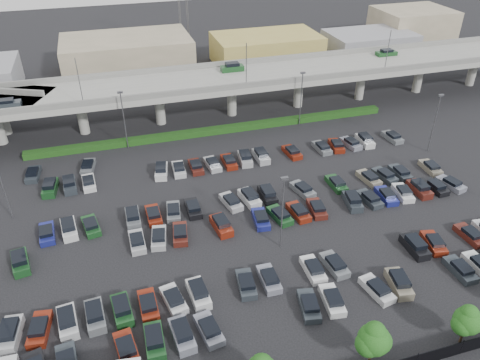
% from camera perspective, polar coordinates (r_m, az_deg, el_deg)
% --- Properties ---
extents(ground, '(280.00, 280.00, 0.00)m').
position_cam_1_polar(ground, '(65.69, 2.44, -3.71)').
color(ground, black).
extents(overpass, '(150.00, 13.00, 15.80)m').
position_cam_1_polar(overpass, '(89.65, -4.31, 11.63)').
color(overpass, gray).
rests_on(overpass, ground).
extents(hedge, '(66.00, 1.60, 1.10)m').
position_cam_1_polar(hedge, '(85.99, -2.94, 6.06)').
color(hedge, '#163710').
rests_on(hedge, ground).
extents(tree_row, '(65.07, 3.66, 5.94)m').
position_cam_1_polar(tree_row, '(46.22, 14.67, -18.71)').
color(tree_row, '#332316').
rests_on(tree_row, ground).
extents(parked_cars, '(63.19, 41.68, 1.67)m').
position_cam_1_polar(parked_cars, '(62.58, 2.43, -5.12)').
color(parked_cars, silver).
rests_on(parked_cars, ground).
extents(light_poles, '(66.90, 48.38, 10.30)m').
position_cam_1_polar(light_poles, '(62.80, -1.58, 1.28)').
color(light_poles, '#4F4F54').
rests_on(light_poles, ground).
extents(distant_buildings, '(138.00, 24.00, 9.00)m').
position_cam_1_polar(distant_buildings, '(120.94, -1.53, 15.66)').
color(distant_buildings, gray).
rests_on(distant_buildings, ground).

